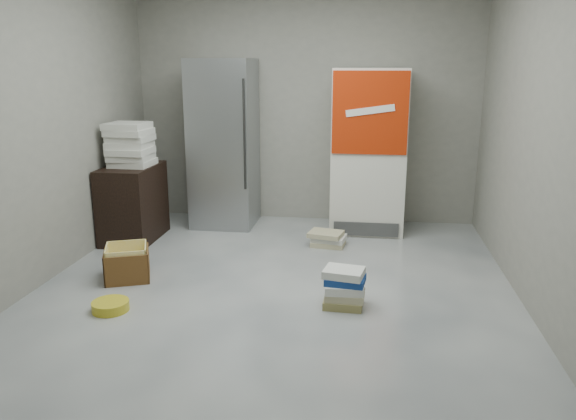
# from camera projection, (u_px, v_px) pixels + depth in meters

# --- Properties ---
(ground) EXTENTS (5.00, 5.00, 0.00)m
(ground) POSITION_uv_depth(u_px,v_px,m) (270.00, 300.00, 4.53)
(ground) COLOR #B9B9B4
(ground) RESTS_ON ground
(room_shell) EXTENTS (4.04, 5.04, 2.82)m
(room_shell) POSITION_uv_depth(u_px,v_px,m) (268.00, 70.00, 4.07)
(room_shell) COLOR gray
(room_shell) RESTS_ON ground
(steel_fridge) EXTENTS (0.70, 0.72, 1.90)m
(steel_fridge) POSITION_uv_depth(u_px,v_px,m) (224.00, 144.00, 6.45)
(steel_fridge) COLOR #9B9EA2
(steel_fridge) RESTS_ON ground
(coke_cooler) EXTENTS (0.80, 0.73, 1.80)m
(coke_cooler) POSITION_uv_depth(u_px,v_px,m) (369.00, 151.00, 6.23)
(coke_cooler) COLOR silver
(coke_cooler) RESTS_ON ground
(wood_shelf) EXTENTS (0.50, 0.80, 0.80)m
(wood_shelf) POSITION_uv_depth(u_px,v_px,m) (133.00, 203.00, 6.00)
(wood_shelf) COLOR black
(wood_shelf) RESTS_ON ground
(supply_box_stack) EXTENTS (0.43, 0.44, 0.45)m
(supply_box_stack) POSITION_uv_depth(u_px,v_px,m) (130.00, 145.00, 5.84)
(supply_box_stack) COLOR silver
(supply_box_stack) RESTS_ON wood_shelf
(phonebook_stack_main) EXTENTS (0.34, 0.29, 0.30)m
(phonebook_stack_main) POSITION_uv_depth(u_px,v_px,m) (344.00, 288.00, 4.37)
(phonebook_stack_main) COLOR olive
(phonebook_stack_main) RESTS_ON ground
(phonebook_stack_side) EXTENTS (0.41, 0.35, 0.15)m
(phonebook_stack_side) POSITION_uv_depth(u_px,v_px,m) (328.00, 239.00, 5.85)
(phonebook_stack_side) COLOR tan
(phonebook_stack_side) RESTS_ON ground
(cardboard_box) EXTENTS (0.49, 0.49, 0.30)m
(cardboard_box) POSITION_uv_depth(u_px,v_px,m) (127.00, 265.00, 4.94)
(cardboard_box) COLOR yellow
(cardboard_box) RESTS_ON ground
(bucket_lid) EXTENTS (0.36, 0.36, 0.08)m
(bucket_lid) POSITION_uv_depth(u_px,v_px,m) (111.00, 306.00, 4.32)
(bucket_lid) COLOR gold
(bucket_lid) RESTS_ON ground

